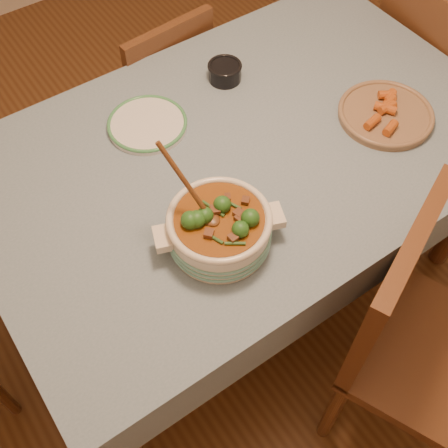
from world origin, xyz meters
name	(u,v)px	position (x,y,z in m)	size (l,w,h in m)	color
floor	(239,270)	(0.00, 0.00, 0.00)	(4.50, 4.50, 0.00)	#4C2B15
dining_table	(244,165)	(0.00, 0.00, 0.66)	(1.68, 1.08, 0.76)	brown
stew_casserole	(219,227)	(-0.26, -0.25, 0.83)	(0.35, 0.35, 0.33)	beige
white_plate	(147,124)	(-0.20, 0.24, 0.77)	(0.26, 0.26, 0.02)	silver
condiment_bowl	(225,71)	(0.13, 0.29, 0.79)	(0.12, 0.12, 0.06)	black
fried_plate	(386,113)	(0.44, -0.16, 0.78)	(0.39, 0.39, 0.05)	#836148
chair_far	(160,89)	(0.07, 0.67, 0.47)	(0.41, 0.41, 0.82)	brown
chair_near	(416,336)	(0.08, -0.72, 0.56)	(0.61, 0.61, 0.99)	brown
chair_right	(426,70)	(0.99, 0.09, 0.52)	(0.47, 0.47, 0.92)	brown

